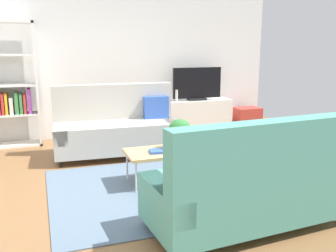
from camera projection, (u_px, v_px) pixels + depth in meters
ground_plane at (156, 182)px, 4.76m from camera, size 7.68×7.68×0.00m
wall_far at (111, 59)px, 7.03m from camera, size 6.40×0.12×2.90m
area_rug at (171, 187)px, 4.60m from camera, size 2.90×2.20×0.01m
couch_beige at (117, 127)px, 5.89m from camera, size 1.94×0.94×1.10m
couch_green at (249, 185)px, 3.49m from camera, size 1.95×0.97×1.10m
coffee_table at (170, 152)px, 4.71m from camera, size 1.10×0.56×0.42m
tv_console at (196, 116)px, 7.48m from camera, size 1.40×0.44×0.64m
tv at (197, 84)px, 7.32m from camera, size 1.00×0.20×0.64m
bookshelf at (4, 91)px, 6.24m from camera, size 1.10×0.36×2.10m
storage_trunk at (247, 118)px, 7.76m from camera, size 0.52×0.40×0.44m
potted_plant at (180, 132)px, 4.72m from camera, size 0.29×0.29×0.38m
table_book_0 at (159, 151)px, 4.60m from camera, size 0.26×0.21×0.03m
vase_0 at (168, 97)px, 7.25m from camera, size 0.08×0.08×0.16m
bottle_0 at (176, 95)px, 7.21m from camera, size 0.06×0.06×0.23m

